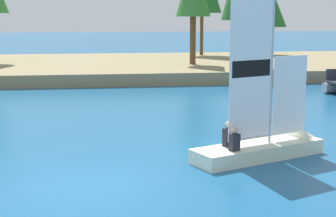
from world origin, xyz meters
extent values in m
plane|color=#195684|center=(0.00, 0.00, 0.00)|extent=(200.00, 200.00, 0.00)
cube|color=#897A56|center=(0.00, 25.90, 0.39)|extent=(80.00, 15.57, 0.78)
cylinder|color=brown|center=(6.70, 23.39, 2.40)|extent=(0.41, 0.41, 3.25)
cylinder|color=brown|center=(8.75, 30.86, 2.50)|extent=(0.27, 0.27, 3.45)
cylinder|color=brown|center=(9.55, 21.74, 2.29)|extent=(0.39, 0.39, 3.03)
cylinder|color=brown|center=(14.41, 30.59, 1.93)|extent=(0.31, 0.31, 2.31)
cone|color=#1E5B23|center=(14.41, 30.59, 4.76)|extent=(2.80, 2.80, 3.33)
cube|color=silver|center=(4.97, 2.06, 0.22)|extent=(4.45, 2.83, 0.44)
cone|color=silver|center=(6.95, 2.92, 0.22)|extent=(1.42, 1.42, 1.08)
cylinder|color=#B7B7BC|center=(5.36, 2.23, 2.97)|extent=(0.08, 0.08, 5.05)
cube|color=white|center=(4.64, 1.91, 2.73)|extent=(1.46, 0.66, 4.07)
cube|color=black|center=(4.64, 1.91, 2.76)|extent=(1.32, 0.60, 0.49)
cube|color=white|center=(6.07, 2.54, 1.86)|extent=(1.24, 0.56, 2.43)
cylinder|color=#B7B7BC|center=(4.64, 1.91, 0.66)|extent=(1.47, 0.69, 0.06)
cube|color=#26262D|center=(4.04, 1.37, 0.69)|extent=(0.34, 0.30, 0.50)
sphere|color=tan|center=(4.04, 1.37, 1.05)|extent=(0.20, 0.20, 0.20)
cube|color=#26262D|center=(3.98, 1.92, 0.72)|extent=(0.34, 0.30, 0.55)
sphere|color=tan|center=(3.98, 1.92, 1.10)|extent=(0.20, 0.20, 0.20)
camera|label=1|loc=(0.16, -13.51, 4.45)|focal=58.14mm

